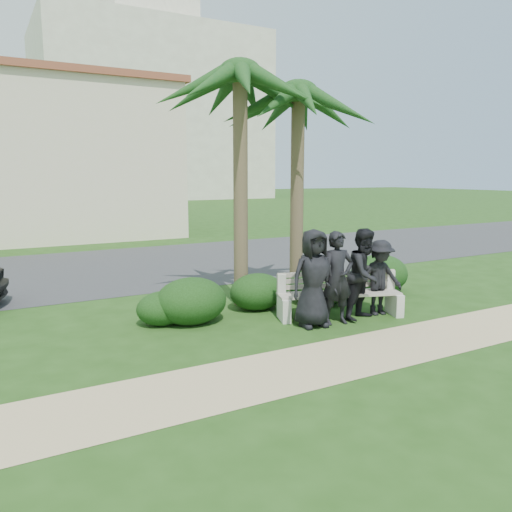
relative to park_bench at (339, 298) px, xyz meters
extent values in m
plane|color=#1E4012|center=(-0.93, -0.12, -0.41)|extent=(160.00, 160.00, 0.00)
cube|color=tan|center=(-0.93, -1.92, -0.41)|extent=(30.00, 1.60, 0.01)
cube|color=#2D2D30|center=(-0.93, 7.88, -0.41)|extent=(160.00, 8.00, 0.01)
cube|color=beige|center=(-1.93, 17.88, 3.09)|extent=(8.00, 8.00, 7.00)
cube|color=brown|center=(-1.93, 17.88, 6.74)|extent=(8.40, 8.40, 0.30)
cube|color=beige|center=(13.07, 54.88, 9.59)|extent=(26.00, 18.00, 20.00)
cube|color=#AA9C8E|center=(0.00, -0.04, 0.08)|extent=(2.62, 1.39, 0.04)
cube|color=#AA9C8E|center=(0.00, 0.21, 0.34)|extent=(2.45, 0.88, 0.30)
cube|color=beige|center=(-1.20, -0.04, -0.17)|extent=(0.35, 0.61, 0.47)
cube|color=beige|center=(1.20, -0.04, -0.17)|extent=(0.35, 0.61, 0.47)
imported|color=black|center=(-0.85, -0.27, 0.55)|extent=(1.01, 0.73, 1.91)
imported|color=black|center=(-0.34, -0.35, 0.52)|extent=(0.73, 0.53, 1.85)
imported|color=black|center=(0.36, -0.36, 0.53)|extent=(1.08, 0.95, 1.87)
imported|color=black|center=(0.85, -0.27, 0.39)|extent=(1.12, 0.76, 1.59)
ellipsoid|color=black|center=(-3.38, 1.27, -0.06)|extent=(1.05, 0.87, 0.68)
ellipsoid|color=black|center=(-2.85, 1.10, 0.07)|extent=(1.45, 1.20, 0.95)
ellipsoid|color=black|center=(-1.18, 1.38, 0.00)|extent=(1.25, 1.03, 0.82)
ellipsoid|color=black|center=(0.33, 1.28, 0.03)|extent=(1.34, 1.11, 0.87)
ellipsoid|color=black|center=(0.33, 1.01, 0.02)|extent=(1.29, 1.07, 0.84)
ellipsoid|color=black|center=(2.24, 1.25, 0.09)|extent=(1.53, 1.26, 1.00)
cylinder|color=brown|center=(-1.32, 1.89, 2.15)|extent=(0.32, 0.32, 5.11)
cylinder|color=brown|center=(0.31, 2.10, 2.02)|extent=(0.32, 0.32, 4.85)
camera|label=1|loc=(-6.38, -7.99, 2.53)|focal=35.00mm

